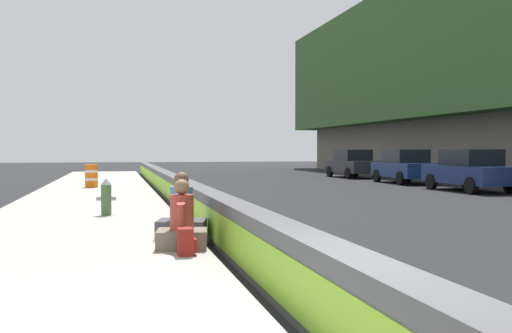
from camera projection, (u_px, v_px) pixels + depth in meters
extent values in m
cube|color=#545456|center=(355.00, 308.00, 4.78)|extent=(76.00, 0.44, 0.85)
cube|color=#8CC62D|center=(329.00, 315.00, 4.73)|extent=(74.48, 0.01, 0.54)
cylinder|color=#47663D|center=(106.00, 200.00, 14.20)|extent=(0.24, 0.24, 0.72)
cone|color=gray|center=(106.00, 182.00, 14.19)|extent=(0.26, 0.26, 0.16)
cylinder|color=gray|center=(114.00, 198.00, 14.24)|extent=(0.10, 0.12, 0.10)
cylinder|color=gray|center=(99.00, 199.00, 14.16)|extent=(0.10, 0.12, 0.10)
cube|color=#706651|center=(182.00, 239.00, 9.42)|extent=(0.78, 0.87, 0.29)
cylinder|color=#AD3D33|center=(182.00, 212.00, 9.41)|extent=(0.37, 0.37, 0.55)
sphere|color=#8E6647|center=(182.00, 187.00, 9.40)|extent=(0.24, 0.24, 0.24)
cylinder|color=#AD3D33|center=(182.00, 214.00, 9.62)|extent=(0.30, 0.17, 0.49)
cylinder|color=#AD3D33|center=(181.00, 217.00, 9.21)|extent=(0.30, 0.17, 0.49)
cube|color=#424247|center=(182.00, 229.00, 10.59)|extent=(0.89, 0.98, 0.31)
cylinder|color=#427FB7|center=(182.00, 203.00, 10.57)|extent=(0.40, 0.40, 0.59)
sphere|color=brown|center=(181.00, 179.00, 10.56)|extent=(0.26, 0.26, 0.26)
cylinder|color=#427FB7|center=(183.00, 205.00, 10.79)|extent=(0.33, 0.21, 0.52)
cylinder|color=#427FB7|center=(180.00, 208.00, 10.36)|extent=(0.33, 0.21, 0.52)
cube|color=maroon|center=(185.00, 242.00, 8.80)|extent=(0.32, 0.22, 0.40)
cube|color=maroon|center=(194.00, 245.00, 8.83)|extent=(0.22, 0.06, 0.20)
cylinder|color=orange|center=(91.00, 176.00, 24.78)|extent=(0.52, 0.52, 0.95)
cylinder|color=white|center=(91.00, 171.00, 24.78)|extent=(0.54, 0.54, 0.10)
cylinder|color=white|center=(91.00, 179.00, 24.79)|extent=(0.54, 0.54, 0.10)
cube|color=navy|center=(469.00, 175.00, 24.33)|extent=(4.52, 1.85, 0.72)
cube|color=black|center=(471.00, 158.00, 24.22)|extent=(2.22, 1.64, 0.66)
cylinder|color=black|center=(431.00, 182.00, 25.53)|extent=(0.66, 0.23, 0.66)
cylinder|color=black|center=(467.00, 181.00, 25.95)|extent=(0.66, 0.23, 0.66)
cylinder|color=black|center=(471.00, 186.00, 22.74)|extent=(0.66, 0.23, 0.66)
cylinder|color=black|center=(510.00, 185.00, 23.15)|extent=(0.66, 0.23, 0.66)
cube|color=navy|center=(404.00, 170.00, 30.21)|extent=(4.56, 1.97, 0.72)
cube|color=black|center=(405.00, 156.00, 30.09)|extent=(2.26, 1.70, 0.66)
cylinder|color=black|center=(377.00, 176.00, 31.47)|extent=(0.67, 0.24, 0.66)
cylinder|color=black|center=(408.00, 176.00, 31.80)|extent=(0.67, 0.24, 0.66)
cylinder|color=black|center=(401.00, 178.00, 28.64)|extent=(0.67, 0.24, 0.66)
cylinder|color=black|center=(434.00, 178.00, 28.97)|extent=(0.67, 0.24, 0.66)
cube|color=#28282D|center=(352.00, 166.00, 36.46)|extent=(4.55, 1.94, 0.72)
cube|color=black|center=(353.00, 155.00, 36.34)|extent=(2.25, 1.69, 0.66)
cylinder|color=black|center=(330.00, 172.00, 37.64)|extent=(0.67, 0.24, 0.66)
cylinder|color=black|center=(355.00, 171.00, 38.08)|extent=(0.67, 0.24, 0.66)
cylinder|color=black|center=(348.00, 173.00, 34.85)|extent=(0.67, 0.24, 0.66)
cylinder|color=black|center=(376.00, 173.00, 35.30)|extent=(0.67, 0.24, 0.66)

